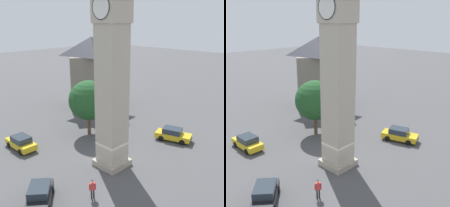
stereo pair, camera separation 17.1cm
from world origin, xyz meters
The scene contains 8 objects.
ground_plane centered at (0.00, 0.00, 0.00)m, with size 200.00×200.00×0.00m, color #4C4C4F.
clock_tower centered at (0.00, 0.00, 13.69)m, with size 3.43×3.43×23.31m.
car_blue_kerb centered at (1.35, 9.09, 0.76)m, with size 4.44×2.82×1.53m.
car_silver_kerb centered at (-0.03, -8.10, 0.76)m, with size 4.23×3.97×1.53m.
car_red_corner centered at (-9.68, -4.55, 0.76)m, with size 4.17×1.90×1.53m.
pedestrian centered at (2.45, -4.79, 1.01)m, with size 0.38×0.49×1.69m.
tree centered at (-7.25, 3.41, 4.42)m, with size 4.87×4.87×6.87m.
building_shop_left centered at (-15.23, 11.17, 5.77)m, with size 9.64×9.77×11.33m.
Camera 1 is at (16.00, -16.62, 13.74)m, focal length 42.16 mm.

